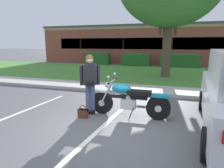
# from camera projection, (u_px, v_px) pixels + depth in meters

# --- Properties ---
(ground_plane) EXTENTS (140.00, 140.00, 0.00)m
(ground_plane) POSITION_uv_depth(u_px,v_px,m) (110.00, 130.00, 4.61)
(ground_plane) COLOR #565659
(curb_strip) EXTENTS (60.00, 0.20, 0.12)m
(curb_strip) POSITION_uv_depth(u_px,v_px,m) (137.00, 93.00, 7.91)
(curb_strip) COLOR #B7B2A8
(curb_strip) RESTS_ON ground
(concrete_walk) EXTENTS (60.00, 1.50, 0.08)m
(concrete_walk) POSITION_uv_depth(u_px,v_px,m) (141.00, 89.00, 8.71)
(concrete_walk) COLOR #B7B2A8
(concrete_walk) RESTS_ON ground
(grass_lawn) EXTENTS (60.00, 8.75, 0.06)m
(grass_lawn) POSITION_uv_depth(u_px,v_px,m) (153.00, 73.00, 13.50)
(grass_lawn) COLOR #478433
(grass_lawn) RESTS_ON ground
(stall_stripe_0) EXTENTS (0.47, 4.40, 0.01)m
(stall_stripe_0) POSITION_uv_depth(u_px,v_px,m) (16.00, 114.00, 5.67)
(stall_stripe_0) COLOR silver
(stall_stripe_0) RESTS_ON ground
(stall_stripe_1) EXTENTS (0.47, 4.40, 0.01)m
(stall_stripe_1) POSITION_uv_depth(u_px,v_px,m) (104.00, 125.00, 4.87)
(stall_stripe_1) COLOR silver
(stall_stripe_1) RESTS_ON ground
(motorcycle) EXTENTS (2.24, 0.82, 1.18)m
(motorcycle) POSITION_uv_depth(u_px,v_px,m) (132.00, 100.00, 5.40)
(motorcycle) COLOR black
(motorcycle) RESTS_ON ground
(rider_person) EXTENTS (0.52, 0.40, 1.70)m
(rider_person) POSITION_uv_depth(u_px,v_px,m) (90.00, 80.00, 5.56)
(rider_person) COLOR black
(rider_person) RESTS_ON ground
(handbag) EXTENTS (0.28, 0.13, 0.36)m
(handbag) POSITION_uv_depth(u_px,v_px,m) (83.00, 113.00, 5.37)
(handbag) COLOR #562D19
(handbag) RESTS_ON ground
(hedge_left) EXTENTS (2.50, 0.90, 1.24)m
(hedge_left) POSITION_uv_depth(u_px,v_px,m) (97.00, 58.00, 19.03)
(hedge_left) COLOR #235623
(hedge_left) RESTS_ON ground
(hedge_center_left) EXTENTS (2.56, 0.90, 1.24)m
(hedge_center_left) POSITION_uv_depth(u_px,v_px,m) (136.00, 59.00, 17.91)
(hedge_center_left) COLOR #235623
(hedge_center_left) RESTS_ON ground
(hedge_center_right) EXTENTS (3.27, 0.90, 1.24)m
(hedge_center_right) POSITION_uv_depth(u_px,v_px,m) (180.00, 60.00, 16.78)
(hedge_center_right) COLOR #235623
(hedge_center_right) RESTS_ON ground
(brick_building) EXTENTS (27.87, 8.49, 3.93)m
(brick_building) POSITION_uv_depth(u_px,v_px,m) (173.00, 44.00, 21.98)
(brick_building) COLOR brown
(brick_building) RESTS_ON ground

